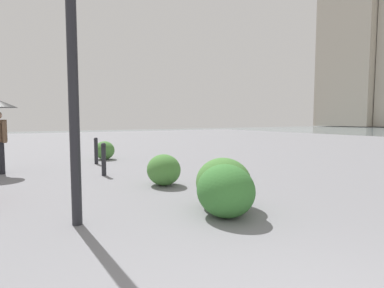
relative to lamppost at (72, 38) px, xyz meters
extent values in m
cube|color=#B2A899|center=(35.74, -65.24, 11.84)|extent=(12.31, 10.56, 28.86)
cylinder|color=#232328|center=(0.00, 0.00, -0.72)|extent=(0.14, 0.14, 3.75)
cylinder|color=black|center=(5.27, 0.95, -2.14)|extent=(0.14, 0.14, 0.90)
cylinder|color=brown|center=(5.13, 0.86, -1.44)|extent=(0.10, 0.10, 0.58)
cylinder|color=#232328|center=(3.62, -1.36, -2.20)|extent=(0.12, 0.12, 0.77)
sphere|color=#232328|center=(3.62, -1.36, -1.78)|extent=(0.13, 0.13, 0.13)
cylinder|color=#232328|center=(5.87, -1.72, -2.20)|extent=(0.12, 0.12, 0.79)
sphere|color=#232328|center=(5.87, -1.72, -1.76)|extent=(0.13, 0.13, 0.13)
ellipsoid|color=#477F38|center=(1.72, -2.20, -2.24)|extent=(0.83, 0.75, 0.70)
ellipsoid|color=#387533|center=(-0.81, -2.02, -2.18)|extent=(0.95, 0.86, 0.81)
ellipsoid|color=#477F38|center=(-0.40, -2.28, -2.17)|extent=(1.00, 0.90, 0.85)
ellipsoid|color=#477F38|center=(6.92, -2.29, -2.25)|extent=(0.79, 0.72, 0.68)
camera|label=1|loc=(-4.49, 0.81, -1.10)|focal=28.79mm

